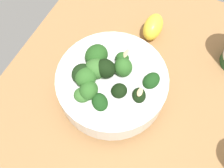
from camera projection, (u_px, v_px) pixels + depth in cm
name	position (u px, v px, depth cm)	size (l,w,h in cm)	color
ground_plane	(148.00, 86.00, 56.46)	(58.72, 58.72, 3.75)	#996D42
bowl_of_broccoli	(111.00, 82.00, 49.48)	(21.06, 21.06, 10.77)	white
lemon_wedge	(153.00, 27.00, 58.40)	(6.84, 4.16, 5.05)	yellow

